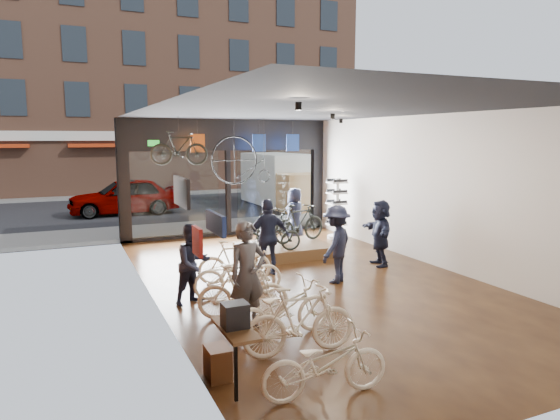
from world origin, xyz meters
TOP-DOWN VIEW (x-y plane):
  - ground_plane at (0.00, 0.00)m, footprint 7.00×12.00m
  - ceiling at (0.00, 0.00)m, footprint 7.00×12.00m
  - wall_left at (-3.52, 0.00)m, footprint 0.04×12.00m
  - wall_right at (3.52, 0.00)m, footprint 0.04×12.00m
  - wall_back at (0.00, -6.02)m, footprint 7.00×0.04m
  - storefront at (0.00, 6.00)m, footprint 7.00×0.26m
  - exit_sign at (-2.40, 5.88)m, footprint 0.35×0.06m
  - street_road at (0.00, 15.00)m, footprint 30.00×18.00m
  - sidewalk_near at (0.00, 7.20)m, footprint 30.00×2.40m
  - sidewalk_far at (0.00, 19.00)m, footprint 30.00×2.00m
  - opposite_building at (0.00, 21.50)m, footprint 26.00×5.00m
  - street_car at (-2.63, 12.00)m, footprint 4.52×1.82m
  - box_truck at (4.37, 11.00)m, footprint 2.08×6.24m
  - floor_bike_0 at (-2.19, -4.60)m, footprint 1.72×0.74m
  - floor_bike_1 at (-1.94, -3.37)m, footprint 1.80×0.65m
  - floor_bike_2 at (-1.92, -2.69)m, footprint 1.89×0.88m
  - floor_bike_3 at (-2.20, -1.60)m, footprint 1.69×0.91m
  - floor_bike_4 at (-1.88, -0.41)m, footprint 1.88×0.74m
  - floor_bike_5 at (-1.64, 0.52)m, footprint 1.70×0.76m
  - display_platform at (0.48, 2.52)m, footprint 2.40×1.80m
  - display_bike_left at (-0.17, 1.92)m, footprint 1.63×0.85m
  - display_bike_mid at (0.99, 2.65)m, footprint 1.87×0.96m
  - display_bike_right at (0.39, 3.09)m, footprint 1.71×1.40m
  - customer_0 at (-2.28, -2.05)m, footprint 0.73×0.54m
  - customer_1 at (-2.81, -0.44)m, footprint 0.94×0.86m
  - customer_2 at (-0.68, 0.89)m, footprint 1.06×0.44m
  - customer_3 at (0.47, -0.30)m, footprint 1.29×1.20m
  - customer_4 at (1.55, 4.10)m, footprint 0.98×0.89m
  - customer_5 at (2.24, 0.55)m, footprint 0.89×1.63m
  - sunglasses_rack at (2.95, 3.93)m, footprint 0.62×0.53m
  - wall_merch at (-3.38, -3.50)m, footprint 0.40×2.40m
  - penny_farthing at (-0.00, 4.40)m, footprint 1.80×0.06m
  - hung_bike at (-1.99, 4.20)m, footprint 1.64×0.86m
  - jersey_left at (-1.20, 5.20)m, footprint 0.45×0.03m
  - jersey_mid at (0.80, 5.20)m, footprint 0.45×0.03m
  - jersey_right at (1.99, 5.20)m, footprint 0.45×0.03m

SIDE VIEW (x-z plane):
  - ground_plane at x=0.00m, z-range -0.04..0.00m
  - street_road at x=0.00m, z-range -0.02..0.00m
  - sidewalk_near at x=0.00m, z-range 0.00..0.12m
  - sidewalk_far at x=0.00m, z-range 0.00..0.12m
  - display_platform at x=0.48m, z-range 0.00..0.30m
  - floor_bike_0 at x=-2.19m, z-range 0.00..0.88m
  - floor_bike_2 at x=-1.92m, z-range 0.00..0.96m
  - floor_bike_4 at x=-1.88m, z-range 0.00..0.97m
  - floor_bike_3 at x=-2.20m, z-range 0.00..0.98m
  - floor_bike_5 at x=-1.64m, z-range 0.00..0.99m
  - floor_bike_1 at x=-1.94m, z-range 0.00..1.06m
  - display_bike_left at x=-0.17m, z-range 0.30..1.11m
  - display_bike_right at x=0.39m, z-range 0.30..1.18m
  - street_car at x=-2.63m, z-range 0.00..1.54m
  - customer_1 at x=-2.81m, z-range 0.00..1.58m
  - customer_5 at x=2.24m, z-range 0.00..1.67m
  - customer_4 at x=1.55m, z-range 0.00..1.68m
  - display_bike_mid at x=0.99m, z-range 0.30..1.38m
  - customer_3 at x=0.47m, z-range 0.00..1.74m
  - customer_2 at x=-0.68m, z-range 0.00..1.80m
  - customer_0 at x=-2.28m, z-range 0.00..1.84m
  - sunglasses_rack at x=2.95m, z-range 0.00..1.94m
  - box_truck at x=4.37m, z-range 0.00..2.46m
  - wall_merch at x=-3.38m, z-range 0.00..2.60m
  - wall_left at x=-3.52m, z-range 0.00..3.80m
  - wall_right at x=3.52m, z-range 0.00..3.80m
  - wall_back at x=0.00m, z-range 0.00..3.80m
  - storefront at x=0.00m, z-range 0.00..3.80m
  - penny_farthing at x=0.00m, z-range 1.78..3.22m
  - hung_bike at x=-1.99m, z-range 2.45..3.40m
  - exit_sign at x=-2.40m, z-range 2.96..3.14m
  - jersey_left at x=-1.20m, z-range 2.77..3.32m
  - jersey_mid at x=0.80m, z-range 2.77..3.32m
  - jersey_right at x=1.99m, z-range 2.77..3.32m
  - ceiling at x=0.00m, z-range 3.80..3.84m
  - opposite_building at x=0.00m, z-range 0.00..14.00m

